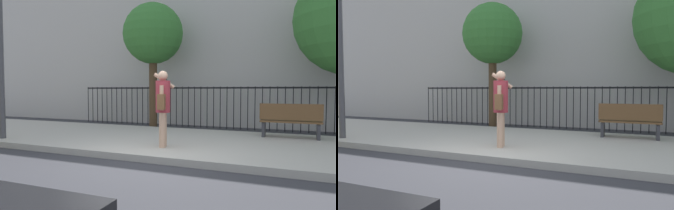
% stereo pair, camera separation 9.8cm
% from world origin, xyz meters
% --- Properties ---
extents(ground_plane, '(60.00, 60.00, 0.00)m').
position_xyz_m(ground_plane, '(0.00, 0.00, 0.00)').
color(ground_plane, '#333338').
extents(sidewalk, '(28.00, 4.40, 0.15)m').
position_xyz_m(sidewalk, '(0.00, 2.20, 0.07)').
color(sidewalk, '#B2ADA3').
rests_on(sidewalk, ground).
extents(building_facade, '(28.00, 4.00, 9.08)m').
position_xyz_m(building_facade, '(0.00, 8.50, 4.54)').
color(building_facade, '#BCB7B2').
rests_on(building_facade, ground).
extents(iron_fence, '(12.03, 0.04, 1.60)m').
position_xyz_m(iron_fence, '(0.00, 5.90, 1.02)').
color(iron_fence, black).
rests_on(iron_fence, ground).
extents(pedestrian_on_phone, '(0.52, 0.71, 1.77)m').
position_xyz_m(pedestrian_on_phone, '(-0.07, 0.99, 1.18)').
color(pedestrian_on_phone, tan).
rests_on(pedestrian_on_phone, sidewalk).
extents(street_bench, '(1.60, 0.45, 0.95)m').
position_xyz_m(street_bench, '(2.63, 3.51, 0.65)').
color(street_bench, brown).
rests_on(street_bench, sidewalk).
extents(street_tree_mid, '(2.29, 2.29, 4.75)m').
position_xyz_m(street_tree_mid, '(-2.28, 5.04, 3.56)').
color(street_tree_mid, '#4C3823').
rests_on(street_tree_mid, ground).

